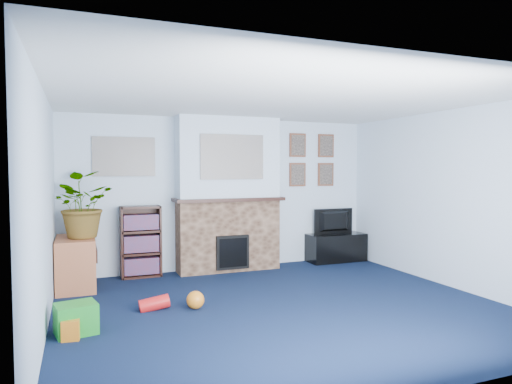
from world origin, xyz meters
name	(u,v)px	position (x,y,z in m)	size (l,w,h in m)	color
floor	(282,307)	(0.00, 0.00, 0.00)	(5.00, 4.50, 0.01)	black
ceiling	(283,99)	(0.00, 0.00, 2.40)	(5.00, 4.50, 0.01)	white
wall_back	(224,194)	(0.00, 2.25, 1.20)	(5.00, 0.04, 2.40)	silver
wall_front	(419,228)	(0.00, -2.25, 1.20)	(5.00, 0.04, 2.40)	silver
wall_left	(44,211)	(-2.50, 0.00, 1.20)	(0.04, 4.50, 2.40)	silver
wall_right	(451,199)	(2.50, 0.00, 1.20)	(0.04, 4.50, 2.40)	silver
chimney_breast	(228,195)	(0.00, 2.05, 1.18)	(1.72, 0.50, 2.40)	brown
collage_main	(232,157)	(0.00, 1.84, 1.78)	(1.00, 0.03, 0.68)	gray
collage_left	(124,157)	(-1.55, 2.23, 1.78)	(0.90, 0.03, 0.58)	gray
portrait_tl	(298,145)	(1.30, 2.23, 2.00)	(0.30, 0.03, 0.40)	brown
portrait_tr	(326,146)	(1.85, 2.23, 2.00)	(0.30, 0.03, 0.40)	brown
portrait_bl	(297,175)	(1.30, 2.23, 1.50)	(0.30, 0.03, 0.40)	brown
portrait_br	(326,174)	(1.85, 2.23, 1.50)	(0.30, 0.03, 0.40)	brown
tv_stand	(336,248)	(1.95, 2.03, 0.23)	(1.01, 0.42, 0.48)	black
television	(336,221)	(1.95, 2.05, 0.69)	(0.75, 0.10, 0.43)	black
bookshelf	(141,243)	(-1.34, 2.11, 0.50)	(0.58, 0.28, 1.05)	black
sideboard	(76,262)	(-2.24, 1.75, 0.35)	(0.49, 0.88, 0.68)	#B05D38
potted_plant	(79,205)	(-2.19, 1.70, 1.12)	(0.79, 0.69, 0.88)	#26661E
mantel_clock	(228,193)	(-0.01, 2.00, 1.22)	(0.09, 0.05, 0.13)	gold
mantel_candle	(250,192)	(0.36, 2.00, 1.23)	(0.05, 0.05, 0.15)	#B2BFC6
mantel_teddy	(191,194)	(-0.60, 2.00, 1.22)	(0.13, 0.13, 0.13)	gray
mantel_can	(272,193)	(0.74, 2.00, 1.21)	(0.06, 0.06, 0.12)	orange
green_crate	(76,320)	(-2.23, -0.06, 0.14)	(0.37, 0.30, 0.30)	#198C26
toy_ball	(195,301)	(-0.96, 0.28, 0.09)	(0.21, 0.21, 0.21)	orange
toy_block	(71,328)	(-2.28, -0.20, 0.11)	(0.16, 0.16, 0.19)	orange
toy_tube	(154,304)	(-1.41, 0.42, 0.07)	(0.16, 0.16, 0.33)	red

